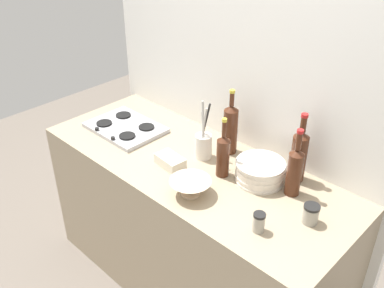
{
  "coord_description": "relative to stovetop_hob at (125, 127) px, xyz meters",
  "views": [
    {
      "loc": [
        1.34,
        -1.39,
        2.19
      ],
      "look_at": [
        0.0,
        0.0,
        1.02
      ],
      "focal_mm": 40.69,
      "sensor_mm": 36.0,
      "label": 1
    }
  ],
  "objects": [
    {
      "name": "ground_plane",
      "position": [
        0.55,
        0.01,
        -0.91
      ],
      "size": [
        6.0,
        6.0,
        0.0
      ],
      "primitive_type": "plane",
      "color": "#6B6056",
      "rests_on": "ground"
    },
    {
      "name": "counter_block",
      "position": [
        0.55,
        0.01,
        -0.46
      ],
      "size": [
        1.8,
        0.7,
        0.9
      ],
      "primitive_type": "cube",
      "color": "tan",
      "rests_on": "ground"
    },
    {
      "name": "backsplash_panel",
      "position": [
        0.55,
        0.39,
        0.16
      ],
      "size": [
        1.9,
        0.06,
        2.14
      ],
      "primitive_type": "cube",
      "color": "white",
      "rests_on": "ground"
    },
    {
      "name": "stovetop_hob",
      "position": [
        0.0,
        0.0,
        0.0
      ],
      "size": [
        0.44,
        0.33,
        0.04
      ],
      "color": "#B2B2B7",
      "rests_on": "counter_block"
    },
    {
      "name": "plate_stack",
      "position": [
        0.9,
        0.14,
        0.04
      ],
      "size": [
        0.25,
        0.25,
        0.11
      ],
      "color": "silver",
      "rests_on": "counter_block"
    },
    {
      "name": "wine_bottle_leftmost",
      "position": [
        1.07,
        0.16,
        0.12
      ],
      "size": [
        0.07,
        0.07,
        0.35
      ],
      "color": "#472314",
      "rests_on": "counter_block"
    },
    {
      "name": "wine_bottle_mid_left",
      "position": [
        0.61,
        0.24,
        0.13
      ],
      "size": [
        0.08,
        0.08,
        0.37
      ],
      "color": "#472314",
      "rests_on": "counter_block"
    },
    {
      "name": "wine_bottle_mid_right",
      "position": [
        0.73,
        0.05,
        0.11
      ],
      "size": [
        0.07,
        0.07,
        0.32
      ],
      "color": "#472314",
      "rests_on": "counter_block"
    },
    {
      "name": "wine_bottle_rightmost",
      "position": [
        1.02,
        0.28,
        0.13
      ],
      "size": [
        0.08,
        0.08,
        0.37
      ],
      "color": "#472314",
      "rests_on": "counter_block"
    },
    {
      "name": "mixing_bowl",
      "position": [
        0.73,
        -0.18,
        0.03
      ],
      "size": [
        0.2,
        0.2,
        0.08
      ],
      "color": "beige",
      "rests_on": "counter_block"
    },
    {
      "name": "butter_dish",
      "position": [
        0.48,
        -0.08,
        0.02
      ],
      "size": [
        0.17,
        0.11,
        0.06
      ],
      "primitive_type": "cube",
      "rotation": [
        0.0,
        0.0,
        -0.1
      ],
      "color": "silver",
      "rests_on": "counter_block"
    },
    {
      "name": "utensil_crock",
      "position": [
        0.55,
        0.1,
        0.07
      ],
      "size": [
        0.09,
        0.09,
        0.33
      ],
      "color": "silver",
      "rests_on": "counter_block"
    },
    {
      "name": "condiment_jar_front",
      "position": [
        1.11,
        -0.16,
        0.03
      ],
      "size": [
        0.05,
        0.05,
        0.09
      ],
      "color": "#9E998C",
      "rests_on": "counter_block"
    },
    {
      "name": "condiment_jar_rear",
      "position": [
        1.25,
        0.04,
        0.03
      ],
      "size": [
        0.07,
        0.07,
        0.09
      ],
      "color": "#9E998C",
      "rests_on": "counter_block"
    }
  ]
}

